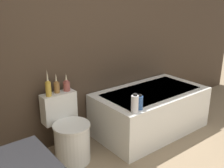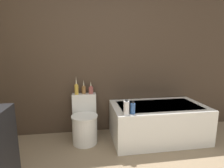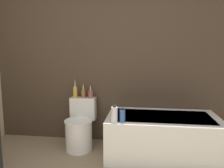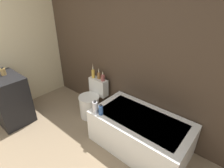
# 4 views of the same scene
# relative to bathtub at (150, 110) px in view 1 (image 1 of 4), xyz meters

# --- Properties ---
(wall_back_tiled) EXTENTS (6.40, 0.06, 2.60)m
(wall_back_tiled) POSITION_rel_bathtub_xyz_m (-0.82, 0.45, 1.03)
(wall_back_tiled) COLOR #423326
(wall_back_tiled) RESTS_ON ground_plane
(bathtub) EXTENTS (1.40, 0.79, 0.54)m
(bathtub) POSITION_rel_bathtub_xyz_m (0.00, 0.00, 0.00)
(bathtub) COLOR white
(bathtub) RESTS_ON ground
(toilet) EXTENTS (0.38, 0.52, 0.69)m
(toilet) POSITION_rel_bathtub_xyz_m (-1.12, 0.09, 0.02)
(toilet) COLOR white
(toilet) RESTS_ON ground
(vase_gold) EXTENTS (0.06, 0.06, 0.28)m
(vase_gold) POSITION_rel_bathtub_xyz_m (-1.23, 0.26, 0.51)
(vase_gold) COLOR gold
(vase_gold) RESTS_ON toilet
(vase_silver) EXTENTS (0.06, 0.06, 0.21)m
(vase_silver) POSITION_rel_bathtub_xyz_m (-1.12, 0.30, 0.49)
(vase_silver) COLOR olive
(vase_silver) RESTS_ON toilet
(vase_bronze) EXTENTS (0.07, 0.07, 0.19)m
(vase_bronze) POSITION_rel_bathtub_xyz_m (-1.01, 0.29, 0.48)
(vase_bronze) COLOR #994C47
(vase_bronze) RESTS_ON toilet
(shampoo_bottle_tall) EXTENTS (0.07, 0.07, 0.20)m
(shampoo_bottle_tall) POSITION_rel_bathtub_xyz_m (-0.58, -0.33, 0.36)
(shampoo_bottle_tall) COLOR silver
(shampoo_bottle_tall) RESTS_ON bathtub
(shampoo_bottle_short) EXTENTS (0.07, 0.07, 0.16)m
(shampoo_bottle_short) POSITION_rel_bathtub_xyz_m (-0.49, -0.31, 0.34)
(shampoo_bottle_short) COLOR #335999
(shampoo_bottle_short) RESTS_ON bathtub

